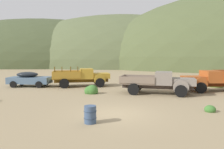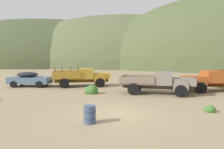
{
  "view_description": "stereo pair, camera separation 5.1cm",
  "coord_description": "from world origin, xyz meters",
  "px_view_note": "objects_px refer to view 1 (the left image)",
  "views": [
    {
      "loc": [
        0.04,
        -11.59,
        3.15
      ],
      "look_at": [
        -0.41,
        7.32,
        1.58
      ],
      "focal_mm": 34.34,
      "sensor_mm": 36.0,
      "label": 1
    },
    {
      "loc": [
        0.09,
        -11.58,
        3.15
      ],
      "look_at": [
        -0.41,
        7.32,
        1.58
      ],
      "focal_mm": 34.34,
      "sensor_mm": 36.0,
      "label": 2
    }
  ],
  "objects_px": {
    "truck_primer_gray": "(163,82)",
    "oil_drum_foreground": "(90,114)",
    "truck_mustard": "(86,77)",
    "car_chalk_blue": "(31,79)",
    "truck_oxide_orange": "(212,80)"
  },
  "relations": [
    {
      "from": "truck_primer_gray",
      "to": "oil_drum_foreground",
      "type": "distance_m",
      "value": 9.57
    },
    {
      "from": "truck_primer_gray",
      "to": "oil_drum_foreground",
      "type": "bearing_deg",
      "value": -108.92
    },
    {
      "from": "truck_mustard",
      "to": "truck_primer_gray",
      "type": "relative_size",
      "value": 0.97
    },
    {
      "from": "car_chalk_blue",
      "to": "truck_mustard",
      "type": "height_order",
      "value": "truck_mustard"
    },
    {
      "from": "truck_primer_gray",
      "to": "truck_oxide_orange",
      "type": "bearing_deg",
      "value": 31.73
    },
    {
      "from": "truck_mustard",
      "to": "oil_drum_foreground",
      "type": "height_order",
      "value": "truck_mustard"
    },
    {
      "from": "car_chalk_blue",
      "to": "truck_mustard",
      "type": "relative_size",
      "value": 0.74
    },
    {
      "from": "truck_mustard",
      "to": "truck_primer_gray",
      "type": "xyz_separation_m",
      "value": [
        7.21,
        -4.63,
        -0.01
      ]
    },
    {
      "from": "truck_primer_gray",
      "to": "truck_mustard",
      "type": "bearing_deg",
      "value": 160.76
    },
    {
      "from": "truck_oxide_orange",
      "to": "oil_drum_foreground",
      "type": "bearing_deg",
      "value": 40.59
    },
    {
      "from": "car_chalk_blue",
      "to": "truck_oxide_orange",
      "type": "relative_size",
      "value": 0.73
    },
    {
      "from": "car_chalk_blue",
      "to": "oil_drum_foreground",
      "type": "relative_size",
      "value": 5.48
    },
    {
      "from": "car_chalk_blue",
      "to": "truck_mustard",
      "type": "distance_m",
      "value": 5.74
    },
    {
      "from": "car_chalk_blue",
      "to": "truck_oxide_orange",
      "type": "height_order",
      "value": "truck_oxide_orange"
    },
    {
      "from": "car_chalk_blue",
      "to": "oil_drum_foreground",
      "type": "height_order",
      "value": "car_chalk_blue"
    }
  ]
}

